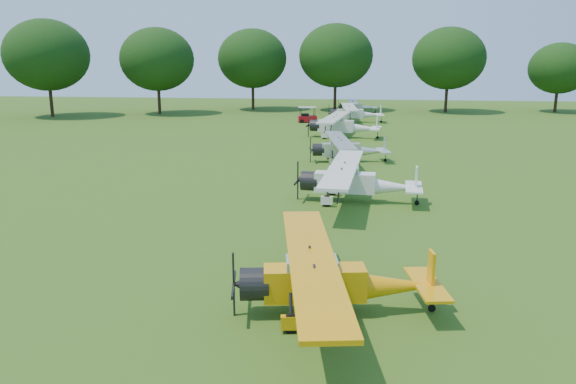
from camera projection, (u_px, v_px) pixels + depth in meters
The scene contains 9 objects.
ground at pixel (328, 208), 30.69m from camera, with size 160.00×160.00×0.00m, color #315A16.
tree_belt at pixel (401, 57), 28.52m from camera, with size 137.36×130.27×14.52m.
aircraft_2 at pixel (330, 278), 17.76m from camera, with size 6.78×10.74×2.11m.
aircraft_3 at pixel (354, 180), 31.56m from camera, with size 7.11×11.32×2.23m.
aircraft_4 at pixel (347, 147), 43.70m from camera, with size 6.27×9.94×1.95m.
aircraft_5 at pixel (341, 124), 56.72m from camera, with size 7.51×11.94×2.34m.
aircraft_6 at pixel (354, 112), 70.05m from camera, with size 6.91×11.02×2.17m.
aircraft_7 at pixel (356, 105), 82.11m from camera, with size 5.73×9.11×1.80m.
golf_cart at pixel (307, 117), 70.13m from camera, with size 2.49×1.83×1.92m.
Camera 1 is at (1.52, -29.67, 8.05)m, focal length 35.00 mm.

